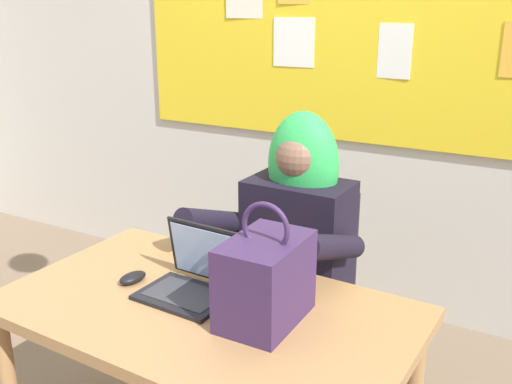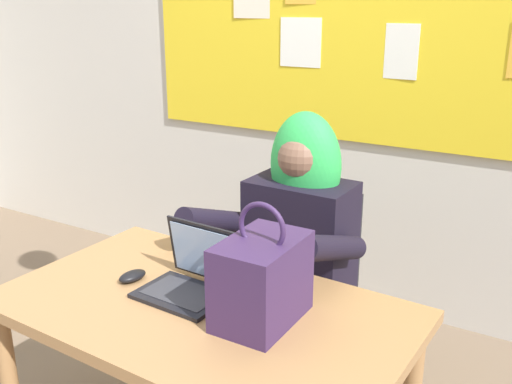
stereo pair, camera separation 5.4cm
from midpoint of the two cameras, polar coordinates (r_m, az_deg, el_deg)
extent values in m
cube|color=beige|center=(3.20, 8.26, 14.93)|extent=(6.29, 0.10, 2.99)
cube|color=yellow|center=(3.14, 7.88, 15.86)|extent=(2.40, 0.02, 1.20)
cube|color=white|center=(3.04, 12.87, 13.23)|extent=(0.17, 0.01, 0.27)
cube|color=white|center=(3.24, 3.20, 14.36)|extent=(0.24, 0.01, 0.26)
cube|color=#A37547|center=(1.91, -5.89, -11.47)|extent=(1.35, 0.82, 0.04)
cylinder|color=#A37547|center=(2.65, -11.94, -12.00)|extent=(0.06, 0.06, 0.70)
cube|color=black|center=(2.55, 3.16, -10.77)|extent=(0.44, 0.44, 0.04)
cube|color=black|center=(2.59, 5.27, -4.26)|extent=(0.38, 0.06, 0.45)
cylinder|color=#262628|center=(2.48, 4.71, -18.00)|extent=(0.04, 0.04, 0.42)
cylinder|color=#262628|center=(2.62, -2.19, -15.74)|extent=(0.04, 0.04, 0.42)
cylinder|color=#262628|center=(2.73, 8.07, -14.30)|extent=(0.04, 0.04, 0.42)
cylinder|color=#262628|center=(2.86, 1.69, -12.51)|extent=(0.04, 0.04, 0.42)
cylinder|color=black|center=(2.44, -3.22, -17.98)|extent=(0.11, 0.11, 0.46)
cylinder|color=black|center=(2.34, 3.19, -12.23)|extent=(0.16, 0.42, 0.15)
cylinder|color=black|center=(2.42, -1.09, -11.03)|extent=(0.16, 0.42, 0.15)
cube|color=black|center=(2.44, 3.48, -4.80)|extent=(0.43, 0.27, 0.52)
cylinder|color=black|center=(2.11, 6.74, -5.35)|extent=(0.10, 0.47, 0.24)
cylinder|color=black|center=(2.33, -4.54, -2.89)|extent=(0.10, 0.47, 0.24)
sphere|color=brown|center=(2.32, 3.64, 3.40)|extent=(0.20, 0.20, 0.20)
ellipsoid|color=green|center=(2.36, 3.96, 2.62)|extent=(0.31, 0.23, 0.44)
cube|color=black|center=(1.95, -7.81, -10.01)|extent=(0.30, 0.22, 0.01)
cube|color=#333338|center=(1.94, -7.82, -9.80)|extent=(0.25, 0.16, 0.00)
cube|color=black|center=(1.98, -5.74, -5.84)|extent=(0.29, 0.05, 0.21)
cube|color=#99B7E0|center=(1.98, -5.91, -5.98)|extent=(0.26, 0.04, 0.18)
ellipsoid|color=black|center=(2.07, -12.68, -8.15)|extent=(0.08, 0.11, 0.03)
cube|color=#38234C|center=(1.75, 0.00, -8.64)|extent=(0.20, 0.30, 0.26)
torus|color=#38234C|center=(1.68, 0.00, -3.47)|extent=(0.16, 0.02, 0.16)
camera|label=1|loc=(0.03, -90.76, -0.25)|focal=41.02mm
camera|label=2|loc=(0.03, 89.24, 0.25)|focal=41.02mm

